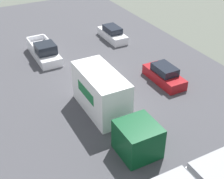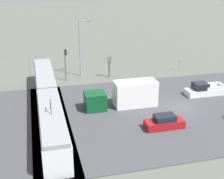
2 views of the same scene
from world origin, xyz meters
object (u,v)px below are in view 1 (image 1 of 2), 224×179
(box_truck, at_px, (109,102))
(sedan_car_1, at_px, (164,75))
(pickup_truck, at_px, (44,52))
(sedan_car_0, at_px, (112,34))

(box_truck, xyz_separation_m, sedan_car_1, (-6.96, -2.52, -0.89))
(box_truck, height_order, pickup_truck, box_truck)
(sedan_car_0, height_order, sedan_car_1, sedan_car_1)
(sedan_car_0, distance_m, sedan_car_1, 10.66)
(box_truck, bearing_deg, sedan_car_0, -119.06)
(pickup_truck, distance_m, sedan_car_0, 8.55)
(box_truck, distance_m, pickup_truck, 12.30)
(sedan_car_0, xyz_separation_m, sedan_car_1, (0.36, 10.66, 0.02))
(box_truck, relative_size, sedan_car_1, 2.12)
(pickup_truck, height_order, sedan_car_0, pickup_truck)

